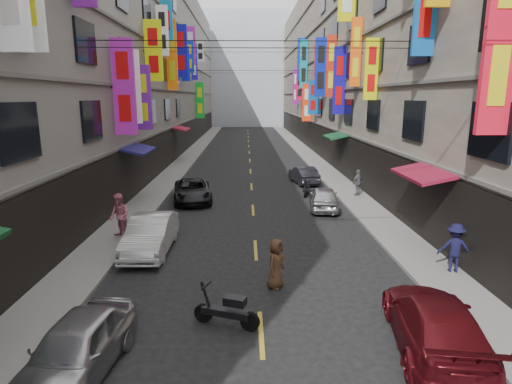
{
  "coord_description": "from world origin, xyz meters",
  "views": [
    {
      "loc": [
        -0.36,
        2.33,
        5.78
      ],
      "look_at": [
        -0.14,
        11.38,
        3.77
      ],
      "focal_mm": 30.0,
      "sensor_mm": 36.0,
      "label": 1
    }
  ],
  "objects_px": {
    "scooter_crossing": "(227,311)",
    "car_left_near": "(76,349)",
    "pedestrian_lfar": "(119,216)",
    "car_right_mid": "(324,198)",
    "pedestrian_crossing": "(276,263)",
    "pedestrian_rfar": "(358,183)",
    "car_left_mid": "(151,234)",
    "car_left_far": "(192,191)",
    "scooter_far_right": "(307,188)",
    "car_right_near": "(435,324)",
    "pedestrian_rnear": "(455,248)",
    "car_right_far": "(304,175)"
  },
  "relations": [
    {
      "from": "car_left_mid",
      "to": "car_right_far",
      "type": "distance_m",
      "value": 15.13
    },
    {
      "from": "car_left_mid",
      "to": "scooter_crossing",
      "type": "bearing_deg",
      "value": -60.08
    },
    {
      "from": "pedestrian_crossing",
      "to": "car_left_near",
      "type": "bearing_deg",
      "value": 163.94
    },
    {
      "from": "scooter_crossing",
      "to": "pedestrian_crossing",
      "type": "distance_m",
      "value": 2.72
    },
    {
      "from": "scooter_crossing",
      "to": "car_left_near",
      "type": "xyz_separation_m",
      "value": [
        -3.08,
        -1.93,
        0.2
      ]
    },
    {
      "from": "scooter_far_right",
      "to": "pedestrian_rnear",
      "type": "distance_m",
      "value": 12.39
    },
    {
      "from": "car_left_far",
      "to": "car_right_far",
      "type": "xyz_separation_m",
      "value": [
        6.99,
        4.97,
        -0.02
      ]
    },
    {
      "from": "car_right_mid",
      "to": "car_left_mid",
      "type": "bearing_deg",
      "value": 45.54
    },
    {
      "from": "pedestrian_lfar",
      "to": "pedestrian_crossing",
      "type": "height_order",
      "value": "pedestrian_lfar"
    },
    {
      "from": "car_right_far",
      "to": "pedestrian_rfar",
      "type": "relative_size",
      "value": 2.35
    },
    {
      "from": "car_left_mid",
      "to": "car_right_mid",
      "type": "xyz_separation_m",
      "value": [
        7.72,
        6.14,
        -0.08
      ]
    },
    {
      "from": "car_left_mid",
      "to": "car_right_mid",
      "type": "distance_m",
      "value": 9.86
    },
    {
      "from": "car_right_mid",
      "to": "pedestrian_rfar",
      "type": "relative_size",
      "value": 2.34
    },
    {
      "from": "pedestrian_lfar",
      "to": "pedestrian_rnear",
      "type": "height_order",
      "value": "pedestrian_lfar"
    },
    {
      "from": "scooter_crossing",
      "to": "car_left_near",
      "type": "height_order",
      "value": "car_left_near"
    },
    {
      "from": "pedestrian_rnear",
      "to": "pedestrian_crossing",
      "type": "height_order",
      "value": "pedestrian_rnear"
    },
    {
      "from": "pedestrian_crossing",
      "to": "pedestrian_rfar",
      "type": "bearing_deg",
      "value": 5.38
    },
    {
      "from": "car_right_far",
      "to": "pedestrian_crossing",
      "type": "distance_m",
      "value": 16.62
    },
    {
      "from": "car_left_near",
      "to": "car_right_near",
      "type": "xyz_separation_m",
      "value": [
        7.94,
        0.79,
        0.02
      ]
    },
    {
      "from": "car_right_far",
      "to": "pedestrian_rnear",
      "type": "xyz_separation_m",
      "value": [
        2.94,
        -15.49,
        0.34
      ]
    },
    {
      "from": "car_left_mid",
      "to": "car_right_near",
      "type": "xyz_separation_m",
      "value": [
        8.0,
        -6.69,
        -0.04
      ]
    },
    {
      "from": "car_right_mid",
      "to": "pedestrian_crossing",
      "type": "bearing_deg",
      "value": 78.33
    },
    {
      "from": "car_right_near",
      "to": "car_right_far",
      "type": "distance_m",
      "value": 19.79
    },
    {
      "from": "pedestrian_rnear",
      "to": "pedestrian_rfar",
      "type": "distance_m",
      "value": 11.23
    },
    {
      "from": "car_right_mid",
      "to": "pedestrian_crossing",
      "type": "distance_m",
      "value": 9.91
    },
    {
      "from": "car_left_far",
      "to": "car_right_mid",
      "type": "bearing_deg",
      "value": -23.98
    },
    {
      "from": "car_left_mid",
      "to": "car_right_mid",
      "type": "bearing_deg",
      "value": 38.92
    },
    {
      "from": "car_left_near",
      "to": "car_right_far",
      "type": "height_order",
      "value": "car_left_near"
    },
    {
      "from": "car_right_mid",
      "to": "pedestrian_lfar",
      "type": "bearing_deg",
      "value": 34.44
    },
    {
      "from": "car_left_far",
      "to": "car_right_mid",
      "type": "height_order",
      "value": "car_right_mid"
    },
    {
      "from": "car_left_mid",
      "to": "pedestrian_rfar",
      "type": "height_order",
      "value": "pedestrian_rfar"
    },
    {
      "from": "scooter_far_right",
      "to": "car_left_mid",
      "type": "distance_m",
      "value": 12.03
    },
    {
      "from": "car_left_near",
      "to": "car_left_far",
      "type": "bearing_deg",
      "value": 94.9
    },
    {
      "from": "scooter_crossing",
      "to": "scooter_far_right",
      "type": "bearing_deg",
      "value": 5.53
    },
    {
      "from": "car_left_mid",
      "to": "pedestrian_crossing",
      "type": "height_order",
      "value": "pedestrian_crossing"
    },
    {
      "from": "car_left_mid",
      "to": "pedestrian_rnear",
      "type": "height_order",
      "value": "pedestrian_rnear"
    },
    {
      "from": "pedestrian_rfar",
      "to": "pedestrian_crossing",
      "type": "height_order",
      "value": "pedestrian_rfar"
    },
    {
      "from": "car_right_near",
      "to": "pedestrian_crossing",
      "type": "xyz_separation_m",
      "value": [
        -3.46,
        3.45,
        0.13
      ]
    },
    {
      "from": "car_left_near",
      "to": "pedestrian_rfar",
      "type": "height_order",
      "value": "pedestrian_rfar"
    },
    {
      "from": "car_left_near",
      "to": "pedestrian_crossing",
      "type": "relative_size",
      "value": 2.39
    },
    {
      "from": "car_left_near",
      "to": "pedestrian_rnear",
      "type": "height_order",
      "value": "pedestrian_rnear"
    },
    {
      "from": "scooter_crossing",
      "to": "scooter_far_right",
      "type": "distance_m",
      "value": 15.67
    },
    {
      "from": "scooter_crossing",
      "to": "car_right_near",
      "type": "height_order",
      "value": "car_right_near"
    },
    {
      "from": "scooter_crossing",
      "to": "car_left_near",
      "type": "bearing_deg",
      "value": 143.0
    },
    {
      "from": "pedestrian_rfar",
      "to": "car_left_mid",
      "type": "bearing_deg",
      "value": 6.02
    },
    {
      "from": "scooter_crossing",
      "to": "car_right_near",
      "type": "relative_size",
      "value": 0.38
    },
    {
      "from": "pedestrian_rnear",
      "to": "pedestrian_rfar",
      "type": "height_order",
      "value": "pedestrian_rnear"
    },
    {
      "from": "car_right_far",
      "to": "scooter_crossing",
      "type": "bearing_deg",
      "value": 67.8
    },
    {
      "from": "pedestrian_lfar",
      "to": "scooter_crossing",
      "type": "bearing_deg",
      "value": -8.31
    },
    {
      "from": "car_left_mid",
      "to": "pedestrian_crossing",
      "type": "relative_size",
      "value": 2.69
    }
  ]
}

